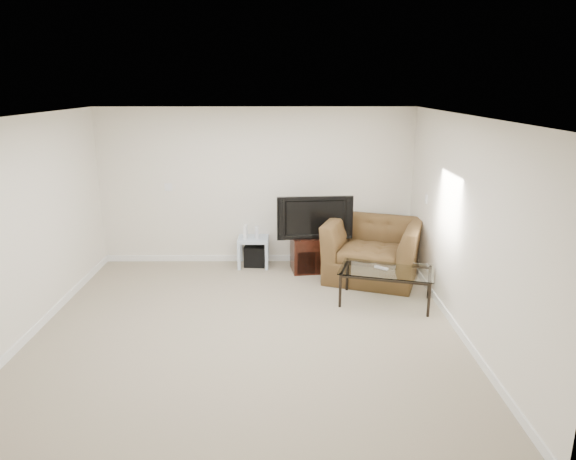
{
  "coord_description": "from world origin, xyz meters",
  "views": [
    {
      "loc": [
        0.45,
        -5.57,
        2.82
      ],
      "look_at": [
        0.5,
        1.2,
        0.9
      ],
      "focal_mm": 32.0,
      "sensor_mm": 36.0,
      "label": 1
    }
  ],
  "objects_px": {
    "television": "(314,216)",
    "subwoofer": "(255,255)",
    "tv_stand": "(313,253)",
    "recliner": "(373,240)",
    "side_table": "(253,252)",
    "coffee_table": "(386,286)"
  },
  "relations": [
    {
      "from": "coffee_table",
      "to": "side_table",
      "type": "bearing_deg",
      "value": 141.1
    },
    {
      "from": "tv_stand",
      "to": "recliner",
      "type": "distance_m",
      "value": 0.98
    },
    {
      "from": "tv_stand",
      "to": "television",
      "type": "height_order",
      "value": "television"
    },
    {
      "from": "television",
      "to": "subwoofer",
      "type": "xyz_separation_m",
      "value": [
        -0.92,
        0.28,
        -0.72
      ]
    },
    {
      "from": "tv_stand",
      "to": "side_table",
      "type": "xyz_separation_m",
      "value": [
        -0.95,
        0.23,
        -0.05
      ]
    },
    {
      "from": "subwoofer",
      "to": "coffee_table",
      "type": "distance_m",
      "value": 2.37
    },
    {
      "from": "tv_stand",
      "to": "coffee_table",
      "type": "distance_m",
      "value": 1.55
    },
    {
      "from": "side_table",
      "to": "recliner",
      "type": "bearing_deg",
      "value": -17.18
    },
    {
      "from": "coffee_table",
      "to": "tv_stand",
      "type": "bearing_deg",
      "value": 125.48
    },
    {
      "from": "television",
      "to": "subwoofer",
      "type": "relative_size",
      "value": 3.24
    },
    {
      "from": "television",
      "to": "side_table",
      "type": "relative_size",
      "value": 2.22
    },
    {
      "from": "side_table",
      "to": "subwoofer",
      "type": "height_order",
      "value": "side_table"
    },
    {
      "from": "side_table",
      "to": "coffee_table",
      "type": "distance_m",
      "value": 2.38
    },
    {
      "from": "recliner",
      "to": "tv_stand",
      "type": "bearing_deg",
      "value": 178.88
    },
    {
      "from": "side_table",
      "to": "coffee_table",
      "type": "relative_size",
      "value": 0.4
    },
    {
      "from": "subwoofer",
      "to": "recliner",
      "type": "distance_m",
      "value": 1.93
    },
    {
      "from": "television",
      "to": "subwoofer",
      "type": "distance_m",
      "value": 1.21
    },
    {
      "from": "tv_stand",
      "to": "coffee_table",
      "type": "relative_size",
      "value": 0.55
    },
    {
      "from": "coffee_table",
      "to": "recliner",
      "type": "bearing_deg",
      "value": 91.77
    },
    {
      "from": "tv_stand",
      "to": "subwoofer",
      "type": "distance_m",
      "value": 0.96
    },
    {
      "from": "tv_stand",
      "to": "television",
      "type": "relative_size",
      "value": 0.62
    },
    {
      "from": "television",
      "to": "coffee_table",
      "type": "height_order",
      "value": "television"
    }
  ]
}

